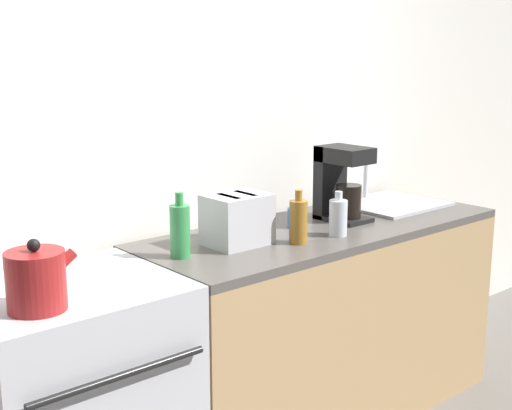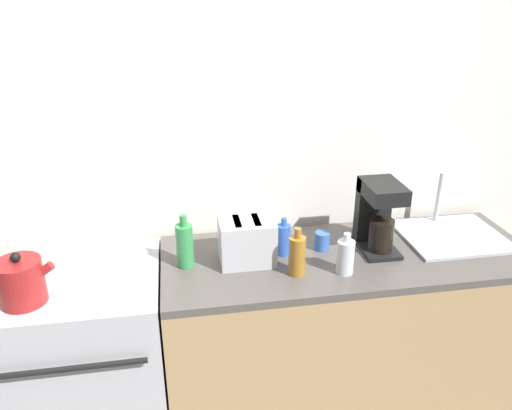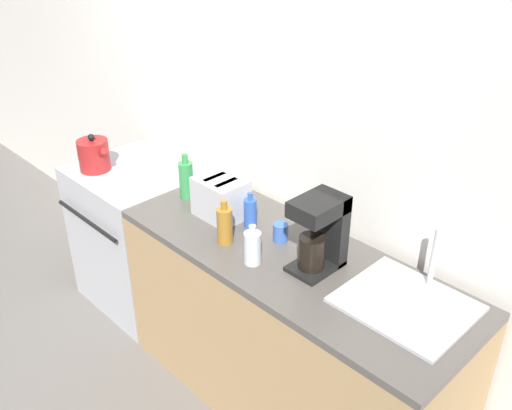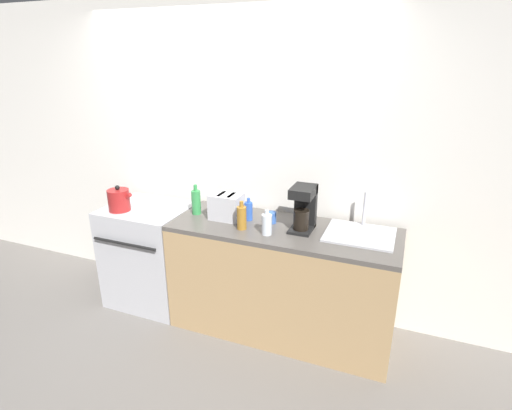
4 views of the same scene
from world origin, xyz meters
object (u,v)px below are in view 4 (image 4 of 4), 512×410
(stove, at_px, (151,253))
(toaster, at_px, (227,206))
(cup_blue, at_px, (272,217))
(bottle_green, at_px, (196,202))
(coffee_maker, at_px, (304,206))
(kettle, at_px, (119,200))
(bottle_clear, at_px, (267,224))
(bottle_blue, at_px, (249,211))
(bottle_amber, at_px, (242,217))

(stove, height_order, toaster, toaster)
(cup_blue, bearing_deg, toaster, -172.98)
(bottle_green, bearing_deg, coffee_maker, 1.44)
(stove, relative_size, kettle, 4.04)
(bottle_clear, height_order, bottle_blue, bottle_clear)
(coffee_maker, distance_m, bottle_amber, 0.47)
(toaster, bearing_deg, coffee_maker, 2.07)
(bottle_amber, distance_m, cup_blue, 0.26)
(kettle, height_order, cup_blue, kettle)
(bottle_clear, bearing_deg, bottle_green, 165.80)
(bottle_blue, bearing_deg, cup_blue, 3.88)
(stove, xyz_separation_m, toaster, (0.75, 0.03, 0.54))
(bottle_amber, bearing_deg, cup_blue, 48.58)
(coffee_maker, relative_size, bottle_clear, 1.79)
(kettle, relative_size, bottle_amber, 1.02)
(stove, height_order, kettle, kettle)
(coffee_maker, bearing_deg, toaster, -177.93)
(stove, xyz_separation_m, coffee_maker, (1.37, 0.05, 0.62))
(toaster, height_order, coffee_maker, coffee_maker)
(bottle_clear, height_order, bottle_amber, bottle_amber)
(kettle, relative_size, bottle_blue, 1.22)
(toaster, relative_size, cup_blue, 2.77)
(coffee_maker, relative_size, bottle_blue, 1.84)
(cup_blue, bearing_deg, bottle_amber, -131.42)
(bottle_clear, relative_size, bottle_green, 0.76)
(toaster, bearing_deg, bottle_clear, -23.07)
(bottle_green, bearing_deg, cup_blue, 4.03)
(bottle_green, xyz_separation_m, cup_blue, (0.64, 0.05, -0.06))
(bottle_clear, bearing_deg, bottle_blue, 138.13)
(coffee_maker, distance_m, bottle_green, 0.90)
(toaster, distance_m, bottle_amber, 0.25)
(cup_blue, bearing_deg, bottle_green, -175.97)
(toaster, bearing_deg, bottle_blue, 10.37)
(coffee_maker, relative_size, bottle_amber, 1.54)
(bottle_clear, distance_m, bottle_amber, 0.21)
(kettle, relative_size, toaster, 0.92)
(bottle_clear, relative_size, cup_blue, 2.14)
(stove, xyz_separation_m, bottle_amber, (0.95, -0.12, 0.53))
(bottle_blue, distance_m, cup_blue, 0.19)
(bottle_blue, bearing_deg, bottle_green, -175.91)
(bottle_green, bearing_deg, bottle_blue, 4.09)
(bottle_amber, bearing_deg, bottle_blue, 96.11)
(bottle_clear, xyz_separation_m, cup_blue, (-0.04, 0.22, -0.04))
(kettle, height_order, bottle_blue, kettle)
(stove, height_order, bottle_blue, bottle_blue)
(toaster, xyz_separation_m, cup_blue, (0.37, 0.05, -0.06))
(coffee_maker, height_order, bottle_blue, coffee_maker)
(stove, relative_size, bottle_blue, 4.92)
(stove, distance_m, bottle_clear, 1.27)
(coffee_maker, relative_size, cup_blue, 3.82)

